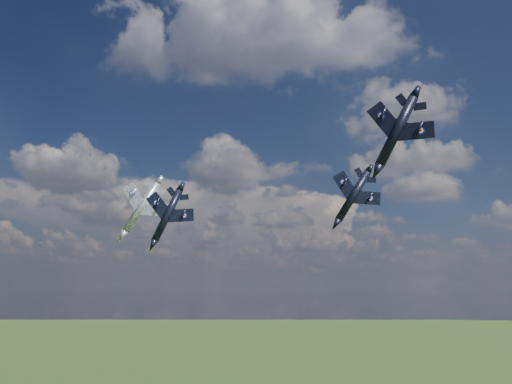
% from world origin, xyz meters
% --- Properties ---
extents(jet_lead_navy, '(11.77, 14.24, 6.06)m').
position_xyz_m(jet_lead_navy, '(-8.76, 3.05, 77.80)').
color(jet_lead_navy, black).
extents(jet_right_navy, '(11.71, 14.47, 6.76)m').
position_xyz_m(jet_right_navy, '(26.15, -13.33, 85.15)').
color(jet_right_navy, black).
extents(jet_high_navy, '(12.63, 16.59, 8.71)m').
position_xyz_m(jet_high_navy, '(21.96, 25.05, 84.02)').
color(jet_high_navy, black).
extents(jet_left_silver, '(13.29, 16.78, 8.42)m').
position_xyz_m(jet_left_silver, '(-18.66, 16.19, 81.38)').
color(jet_left_silver, '#989BA2').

